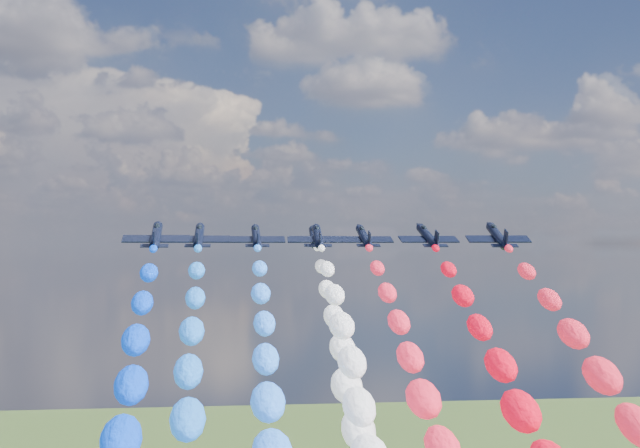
{
  "coord_description": "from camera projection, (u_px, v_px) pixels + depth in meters",
  "views": [
    {
      "loc": [
        -15.78,
        -133.55,
        100.67
      ],
      "look_at": [
        0.0,
        4.0,
        103.85
      ],
      "focal_mm": 47.87,
      "sensor_mm": 36.0,
      "label": 1
    }
  ],
  "objects": [
    {
      "name": "jet_2",
      "position": [
        256.0,
        237.0,
        145.33
      ],
      "size": [
        9.77,
        13.26,
        7.19
      ],
      "primitive_type": null,
      "rotation": [
        0.35,
        0.0,
        0.0
      ],
      "color": "black"
    },
    {
      "name": "jet_7",
      "position": [
        497.0,
        236.0,
        132.08
      ],
      "size": [
        10.42,
        13.72,
        7.19
      ],
      "primitive_type": null,
      "rotation": [
        0.35,
        0.0,
        -0.05
      ],
      "color": "black"
    },
    {
      "name": "jet_0",
      "position": [
        156.0,
        236.0,
        125.6
      ],
      "size": [
        9.87,
        13.33,
        7.19
      ],
      "primitive_type": null,
      "rotation": [
        0.35,
        0.0,
        0.01
      ],
      "color": "black"
    },
    {
      "name": "jet_5",
      "position": [
        364.0,
        237.0,
        147.38
      ],
      "size": [
        10.02,
        13.44,
        7.19
      ],
      "primitive_type": null,
      "rotation": [
        0.35,
        0.0,
        0.02
      ],
      "color": "black"
    },
    {
      "name": "jet_6",
      "position": [
        428.0,
        236.0,
        140.1
      ],
      "size": [
        10.53,
        13.8,
        7.19
      ],
      "primitive_type": null,
      "rotation": [
        0.35,
        0.0,
        0.06
      ],
      "color": "black"
    },
    {
      "name": "jet_3",
      "position": [
        318.0,
        237.0,
        142.56
      ],
      "size": [
        10.25,
        13.61,
        7.19
      ],
      "primitive_type": null,
      "rotation": [
        0.35,
        0.0,
        -0.04
      ],
      "color": "black"
    },
    {
      "name": "jet_1",
      "position": [
        199.0,
        236.0,
        135.05
      ],
      "size": [
        10.01,
        13.43,
        7.19
      ],
      "primitive_type": null,
      "rotation": [
        0.35,
        0.0,
        -0.02
      ],
      "color": "black"
    },
    {
      "name": "jet_4",
      "position": [
        314.0,
        237.0,
        156.67
      ],
      "size": [
        10.38,
        13.7,
        7.19
      ],
      "primitive_type": null,
      "rotation": [
        0.35,
        0.0,
        -0.05
      ],
      "color": "black"
    }
  ]
}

